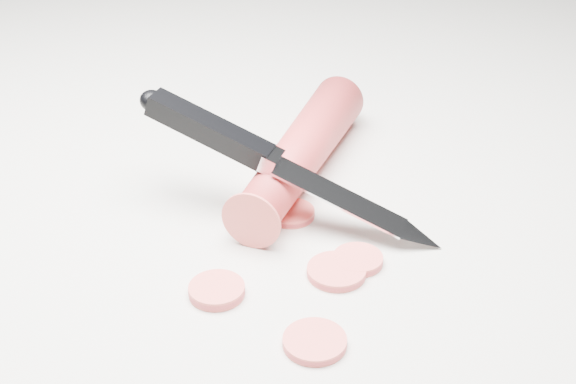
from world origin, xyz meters
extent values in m
plane|color=beige|center=(0.00, 0.00, 0.00)|extent=(2.40, 2.40, 0.00)
cylinder|color=red|center=(0.03, 0.07, 0.02)|extent=(0.14, 0.20, 0.04)
cylinder|color=#E94F49|center=(-0.05, -0.06, 0.00)|extent=(0.04, 0.04, 0.01)
cylinder|color=#E94F49|center=(0.05, -0.05, 0.00)|extent=(0.03, 0.03, 0.01)
cylinder|color=#E94F49|center=(0.01, 0.02, 0.00)|extent=(0.03, 0.03, 0.01)
cylinder|color=#E94F49|center=(0.00, -0.12, 0.00)|extent=(0.04, 0.04, 0.01)
cylinder|color=#E94F49|center=(0.03, -0.06, 0.00)|extent=(0.04, 0.04, 0.01)
camera|label=1|loc=(-0.08, -0.46, 0.33)|focal=50.00mm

